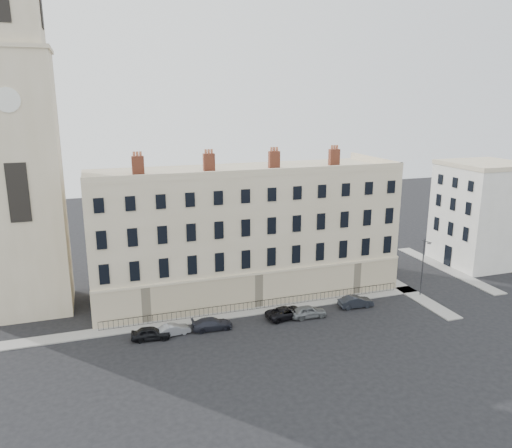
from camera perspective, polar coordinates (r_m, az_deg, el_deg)
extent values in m
plane|color=black|center=(54.81, 8.43, -10.97)|extent=(160.00, 160.00, 0.00)
cube|color=#C4B492|center=(60.58, -1.53, -0.78)|extent=(36.00, 12.00, 15.00)
cube|color=beige|center=(56.83, 0.32, -7.66)|extent=(36.10, 0.18, 4.00)
cube|color=beige|center=(69.41, 12.95, -3.92)|extent=(0.18, 12.10, 4.00)
cube|color=#C4B492|center=(53.51, 0.26, 5.86)|extent=(36.00, 0.35, 0.80)
cube|color=#C4B492|center=(66.43, 13.42, 7.12)|extent=(0.35, 12.00, 0.80)
cube|color=brown|center=(56.65, -13.35, 6.56)|extent=(1.30, 0.70, 2.00)
cube|color=brown|center=(57.92, -5.40, 7.04)|extent=(1.30, 0.70, 2.00)
cube|color=brown|center=(60.23, 2.08, 7.37)|extent=(1.30, 0.70, 2.00)
cube|color=brown|center=(63.48, 8.92, 7.56)|extent=(1.30, 0.70, 2.00)
cube|color=#C4B492|center=(59.09, -25.10, 3.94)|extent=(8.00, 8.00, 28.00)
cylinder|color=white|center=(54.34, -26.56, 12.58)|extent=(2.40, 0.14, 2.40)
cube|color=silver|center=(77.43, 24.31, 0.89)|extent=(10.00, 10.00, 14.00)
cube|color=gray|center=(55.71, -3.33, -10.32)|extent=(48.00, 2.00, 0.12)
cube|color=gray|center=(67.36, 15.30, -6.38)|extent=(2.00, 24.00, 0.12)
cube|color=gray|center=(74.64, 20.88, -4.79)|extent=(2.00, 20.00, 0.12)
cube|color=black|center=(56.75, 0.49, -8.77)|extent=(35.00, 0.04, 0.04)
cube|color=black|center=(57.10, 0.49, -9.60)|extent=(35.00, 0.04, 0.04)
imported|color=black|center=(51.39, -11.93, -12.11)|extent=(3.99, 1.97, 1.31)
imported|color=gray|center=(51.90, -9.43, -11.82)|extent=(3.55, 1.69, 1.12)
imported|color=#21232D|center=(52.51, -5.05, -11.29)|extent=(4.31, 1.93, 1.23)
imported|color=black|center=(54.90, 3.47, -10.06)|extent=(4.80, 2.72, 1.26)
imported|color=slate|center=(55.20, 6.00, -9.92)|extent=(4.02, 1.75, 1.35)
imported|color=black|center=(58.52, 11.32, -8.70)|extent=(4.07, 1.61, 1.32)
cylinder|color=#343439|center=(62.83, 18.48, -4.77)|extent=(0.14, 0.14, 7.06)
cylinder|color=#343439|center=(61.29, 18.95, -1.90)|extent=(0.42, 1.30, 0.09)
cube|color=#343439|center=(60.76, 19.16, -2.10)|extent=(0.27, 0.47, 0.11)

